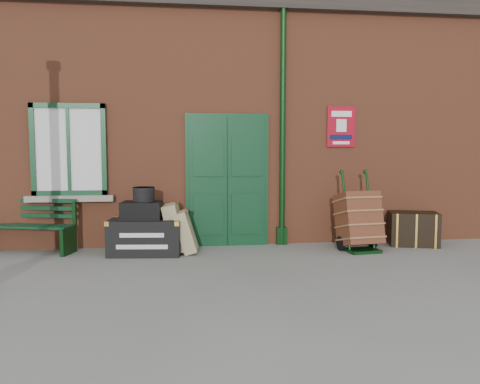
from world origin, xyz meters
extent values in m
plane|color=gray|center=(0.00, 0.00, 0.00)|extent=(80.00, 80.00, 0.00)
cube|color=brown|center=(0.00, 3.50, 2.00)|extent=(10.00, 4.00, 4.00)
cube|color=#38302B|center=(0.00, 3.50, 4.15)|extent=(10.30, 4.30, 0.30)
cube|color=#0F371D|center=(-0.30, 1.46, 1.10)|extent=(1.42, 0.12, 2.32)
cube|color=white|center=(-2.90, 1.45, 1.65)|extent=(1.20, 0.08, 1.50)
cylinder|color=black|center=(0.65, 1.42, 2.00)|extent=(0.10, 0.10, 4.00)
cube|color=#A60B1D|center=(1.70, 1.47, 2.05)|extent=(0.50, 0.03, 0.70)
cube|color=#0F371D|center=(-3.52, 1.25, 0.43)|extent=(1.49, 0.75, 0.04)
cube|color=#0F371D|center=(-3.46, 1.45, 0.70)|extent=(1.39, 0.42, 0.38)
cube|color=black|center=(-2.86, 1.07, 0.22)|extent=(0.17, 0.43, 0.43)
cube|color=black|center=(-1.65, 0.93, 0.28)|extent=(1.18, 0.73, 0.56)
cube|color=black|center=(-1.70, 0.93, 0.70)|extent=(0.66, 0.51, 0.28)
cylinder|color=black|center=(-1.67, 0.96, 0.95)|extent=(0.37, 0.37, 0.22)
cube|color=tan|center=(-1.19, 1.04, 0.40)|extent=(0.41, 0.58, 0.80)
cube|color=tan|center=(-1.01, 0.94, 0.34)|extent=(0.42, 0.52, 0.69)
cube|color=black|center=(1.82, 0.65, 0.02)|extent=(0.54, 0.42, 0.05)
cylinder|color=black|center=(1.58, 0.80, 0.65)|extent=(0.09, 0.36, 1.27)
cylinder|color=black|center=(2.01, 0.86, 0.65)|extent=(0.09, 0.36, 1.27)
cylinder|color=black|center=(1.51, 0.81, 0.12)|extent=(0.08, 0.24, 0.24)
cylinder|color=black|center=(2.08, 0.89, 0.12)|extent=(0.08, 0.24, 0.24)
cube|color=brown|center=(1.80, 0.81, 0.52)|extent=(0.71, 0.75, 0.94)
cube|color=black|center=(2.90, 1.09, 0.29)|extent=(0.91, 0.73, 0.58)
camera|label=1|loc=(-1.05, -6.48, 1.62)|focal=35.00mm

